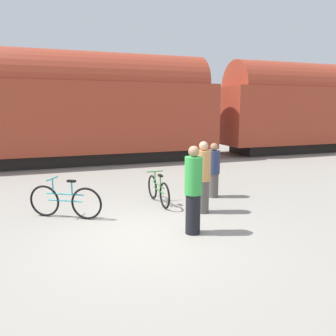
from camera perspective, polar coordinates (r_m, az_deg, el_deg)
name	(u,v)px	position (r m, az deg, el deg)	size (l,w,h in m)	color
ground_plane	(149,234)	(6.86, -3.40, -11.37)	(80.00, 80.00, 0.00)	gray
freight_train	(91,106)	(15.66, -13.24, 10.50)	(37.41, 2.88, 5.01)	black
rail_near	(95,165)	(15.17, -12.52, 0.60)	(49.41, 0.07, 0.01)	#4C4238
rail_far	(92,160)	(16.57, -13.13, 1.40)	(49.41, 0.07, 0.01)	#4C4238
bicycle_green	(158,190)	(8.81, -1.71, -3.90)	(0.46, 1.66, 0.85)	black
bicycle_teal	(65,201)	(8.03, -17.48, -5.56)	(1.59, 0.98, 0.94)	black
person_in_tan	(203,177)	(7.98, 6.12, -1.65)	(0.36, 0.36, 1.76)	#514C47
person_in_navy	(214,170)	(9.44, 7.94, -0.43)	(0.35, 0.35, 1.57)	#514C47
person_in_green	(193,190)	(6.62, 4.42, -3.91)	(0.35, 0.35, 1.81)	black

